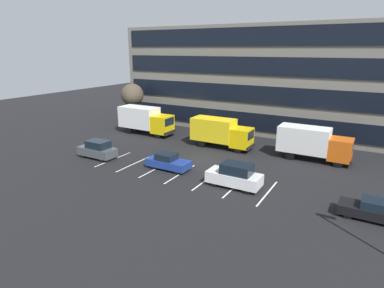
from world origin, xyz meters
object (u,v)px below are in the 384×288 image
at_px(box_truck_yellow_all, 220,132).
at_px(sedan_black, 371,210).
at_px(suv_white, 235,176).
at_px(bare_tree, 132,95).
at_px(sedan_navy, 168,162).
at_px(box_truck_yellow, 145,119).
at_px(suv_charcoal, 97,149).
at_px(box_truck_orange, 313,142).

distance_m(box_truck_yellow_all, sedan_black, 19.21).
relative_size(box_truck_yellow_all, suv_white, 1.60).
bearing_deg(sedan_black, suv_white, 177.86).
xyz_separation_m(suv_white, bare_tree, (-22.55, 13.78, 3.62)).
bearing_deg(sedan_navy, box_truck_yellow_all, 81.70).
xyz_separation_m(box_truck_yellow, sedan_black, (27.96, -10.85, -1.37)).
bearing_deg(suv_charcoal, box_truck_yellow_all, 45.94).
relative_size(box_truck_orange, box_truck_yellow, 0.95).
bearing_deg(box_truck_orange, box_truck_yellow_all, -176.03).
relative_size(box_truck_orange, sedan_black, 1.83).
relative_size(box_truck_yellow, bare_tree, 1.24).
xyz_separation_m(sedan_black, suv_white, (-10.28, 0.38, 0.32)).
xyz_separation_m(box_truck_orange, box_truck_yellow, (-22.01, -0.02, 0.11)).
bearing_deg(box_truck_yellow, suv_charcoal, -79.79).
bearing_deg(suv_charcoal, box_truck_yellow, 100.21).
height_order(box_truck_yellow_all, bare_tree, bare_tree).
bearing_deg(sedan_black, box_truck_orange, 118.72).
height_order(box_truck_orange, sedan_black, box_truck_orange).
relative_size(sedan_black, suv_charcoal, 0.95).
bearing_deg(box_truck_yellow_all, suv_charcoal, -134.06).
height_order(box_truck_yellow, suv_white, box_truck_yellow).
xyz_separation_m(box_truck_orange, sedan_navy, (-11.62, -9.80, -1.22)).
distance_m(suv_charcoal, bare_tree, 16.09).
xyz_separation_m(box_truck_yellow, suv_charcoal, (1.94, -10.79, -1.12)).
xyz_separation_m(box_truck_yellow, box_truck_yellow_all, (11.71, -0.69, -0.13)).
relative_size(box_truck_yellow_all, sedan_navy, 1.70).
bearing_deg(sedan_black, box_truck_yellow_all, 147.99).
height_order(box_truck_orange, sedan_navy, box_truck_orange).
bearing_deg(suv_white, box_truck_yellow, 149.37).
bearing_deg(suv_charcoal, suv_white, 1.16).
xyz_separation_m(sedan_black, sedan_navy, (-17.58, 1.07, 0.05)).
xyz_separation_m(box_truck_yellow_all, sedan_black, (16.25, -10.16, -1.24)).
xyz_separation_m(sedan_black, bare_tree, (-32.83, 14.17, 3.94)).
relative_size(suv_charcoal, sedan_navy, 0.99).
bearing_deg(box_truck_yellow, bare_tree, 145.71).
height_order(sedan_navy, bare_tree, bare_tree).
xyz_separation_m(box_truck_orange, suv_white, (-4.32, -10.49, -0.94)).
relative_size(box_truck_orange, box_truck_yellow_all, 1.01).
bearing_deg(sedan_navy, suv_white, -5.41).
bearing_deg(sedan_black, sedan_navy, 176.50).
bearing_deg(sedan_navy, sedan_black, -3.50).
bearing_deg(box_truck_yellow, box_truck_yellow_all, -3.38).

